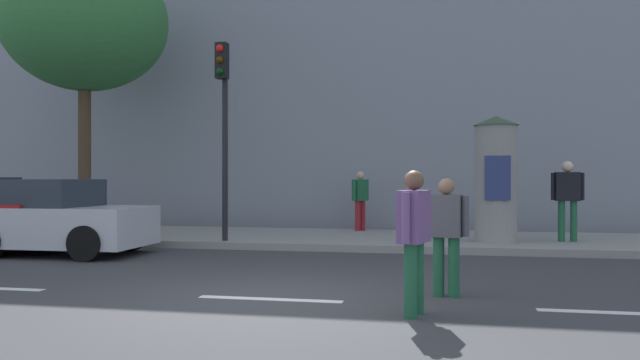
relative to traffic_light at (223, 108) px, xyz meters
name	(u,v)px	position (x,y,z in m)	size (l,w,h in m)	color
ground_plane	(270,299)	(2.52, -5.24, -2.96)	(80.00, 80.00, 0.00)	#38383A
sidewalk_curb	(354,239)	(2.52, 1.76, -2.89)	(36.00, 4.00, 0.15)	gray
lane_markings	(270,299)	(2.52, -5.24, -2.96)	(25.80, 0.16, 0.01)	silver
building_backdrop	(377,50)	(2.52, 6.76, 2.47)	(36.00, 5.00, 10.86)	gray
traffic_light	(223,108)	(0.00, 0.00, 0.00)	(0.24, 0.45, 4.17)	black
poster_column	(496,178)	(5.63, 0.94, -1.48)	(0.94, 0.94, 2.62)	gray
street_tree	(84,22)	(-4.08, 1.37, 2.35)	(4.02, 4.02, 6.89)	#4C3826
pedestrian_with_backpack	(446,229)	(4.62, -4.64, -2.12)	(0.55, 0.32, 1.47)	#1E5938
pedestrian_in_dark_shirt	(414,230)	(4.29, -5.83, -2.04)	(0.35, 0.66, 1.56)	#1E5938
pedestrian_in_light_jacket	(567,193)	(7.11, 1.37, -1.80)	(0.67, 0.38, 1.69)	#1E5938
pedestrian_in_red_top	(360,197)	(2.48, 3.21, -1.95)	(0.41, 0.51, 1.50)	maroon
parked_car_red	(38,218)	(-3.18, -1.68, -2.26)	(4.21, 1.93, 1.46)	silver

